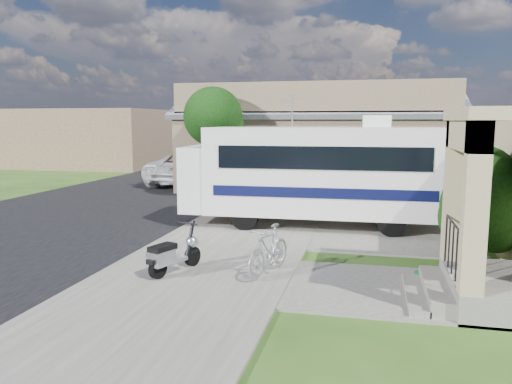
% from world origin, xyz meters
% --- Properties ---
extents(ground, '(120.00, 120.00, 0.00)m').
position_xyz_m(ground, '(0.00, 0.00, 0.00)').
color(ground, '#244613').
extents(street_slab, '(9.00, 80.00, 0.02)m').
position_xyz_m(street_slab, '(-7.50, 10.00, 0.01)').
color(street_slab, black).
rests_on(street_slab, ground).
extents(sidewalk_slab, '(4.00, 80.00, 0.06)m').
position_xyz_m(sidewalk_slab, '(-1.00, 10.00, 0.03)').
color(sidewalk_slab, '#5C5A53').
rests_on(sidewalk_slab, ground).
extents(driveway_slab, '(7.00, 6.00, 0.05)m').
position_xyz_m(driveway_slab, '(1.50, 4.50, 0.03)').
color(driveway_slab, '#5C5A53').
rests_on(driveway_slab, ground).
extents(walk_slab, '(4.00, 3.00, 0.05)m').
position_xyz_m(walk_slab, '(3.00, -1.00, 0.03)').
color(walk_slab, '#5C5A53').
rests_on(walk_slab, ground).
extents(warehouse, '(12.50, 8.40, 5.04)m').
position_xyz_m(warehouse, '(0.00, 13.97, 1.99)').
color(warehouse, brown).
rests_on(warehouse, ground).
extents(distant_bldg_far, '(10.00, 8.00, 4.00)m').
position_xyz_m(distant_bldg_far, '(-17.00, 22.00, 2.00)').
color(distant_bldg_far, brown).
rests_on(distant_bldg_far, ground).
extents(distant_bldg_near, '(8.00, 7.00, 3.20)m').
position_xyz_m(distant_bldg_near, '(-15.00, 34.00, 1.60)').
color(distant_bldg_near, brown).
rests_on(distant_bldg_near, ground).
extents(street_tree_a, '(2.44, 2.40, 4.58)m').
position_xyz_m(street_tree_a, '(-3.70, 9.05, 3.25)').
color(street_tree_a, black).
rests_on(street_tree_a, ground).
extents(street_tree_b, '(2.44, 2.40, 4.73)m').
position_xyz_m(street_tree_b, '(-3.70, 19.05, 3.39)').
color(street_tree_b, black).
rests_on(street_tree_b, ground).
extents(street_tree_c, '(2.44, 2.40, 4.42)m').
position_xyz_m(street_tree_c, '(-3.70, 28.05, 3.10)').
color(street_tree_c, black).
rests_on(street_tree_c, ground).
extents(motorhome, '(7.75, 2.68, 3.94)m').
position_xyz_m(motorhome, '(0.84, 4.52, 1.69)').
color(motorhome, white).
rests_on(motorhome, ground).
extents(shrub, '(2.14, 2.05, 2.63)m').
position_xyz_m(shrub, '(5.09, 1.66, 1.35)').
color(shrub, black).
rests_on(shrub, ground).
extents(scooter, '(0.78, 1.49, 1.01)m').
position_xyz_m(scooter, '(-1.45, -1.07, 0.45)').
color(scooter, black).
rests_on(scooter, ground).
extents(bicycle, '(0.92, 1.74, 1.00)m').
position_xyz_m(bicycle, '(0.50, -0.64, 0.50)').
color(bicycle, '#AEAFB6').
rests_on(bicycle, ground).
extents(pickup_truck, '(3.95, 6.58, 1.71)m').
position_xyz_m(pickup_truck, '(-6.12, 13.51, 0.86)').
color(pickup_truck, white).
rests_on(pickup_truck, ground).
extents(van, '(2.35, 5.76, 1.67)m').
position_xyz_m(van, '(-6.52, 20.31, 0.83)').
color(van, white).
rests_on(van, ground).
extents(garden_hose, '(0.35, 0.35, 0.16)m').
position_xyz_m(garden_hose, '(3.58, -0.26, 0.08)').
color(garden_hose, '#14682D').
rests_on(garden_hose, ground).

